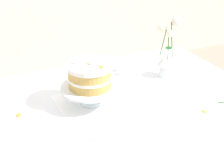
# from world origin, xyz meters

# --- Properties ---
(dining_table) EXTENTS (1.40, 1.00, 0.74)m
(dining_table) POSITION_xyz_m (0.00, -0.02, 0.65)
(dining_table) COLOR white
(dining_table) RESTS_ON ground
(linen_napkin) EXTENTS (0.34, 0.34, 0.00)m
(linen_napkin) POSITION_xyz_m (-0.18, 0.03, 0.74)
(linen_napkin) COLOR white
(linen_napkin) RESTS_ON dining_table
(cake_stand) EXTENTS (0.29, 0.29, 0.10)m
(cake_stand) POSITION_xyz_m (-0.18, 0.03, 0.82)
(cake_stand) COLOR silver
(cake_stand) RESTS_ON linen_napkin
(layer_cake) EXTENTS (0.22, 0.22, 0.12)m
(layer_cake) POSITION_xyz_m (-0.18, 0.03, 0.90)
(layer_cake) COLOR tan
(layer_cake) RESTS_ON cake_stand
(flower_vase) EXTENTS (0.12, 0.12, 0.35)m
(flower_vase) POSITION_xyz_m (0.33, 0.13, 0.88)
(flower_vase) COLOR silver
(flower_vase) RESTS_ON dining_table
(loose_petal_0) EXTENTS (0.03, 0.04, 0.01)m
(loose_petal_0) POSITION_xyz_m (-0.52, 0.08, 0.74)
(loose_petal_0) COLOR orange
(loose_petal_0) RESTS_ON dining_table
(loose_petal_1) EXTENTS (0.02, 0.03, 0.01)m
(loose_petal_1) POSITION_xyz_m (0.29, -0.27, 0.74)
(loose_petal_1) COLOR yellow
(loose_petal_1) RESTS_ON dining_table
(loose_petal_2) EXTENTS (0.05, 0.04, 0.00)m
(loose_petal_2) POSITION_xyz_m (-0.27, -0.23, 0.74)
(loose_petal_2) COLOR pink
(loose_petal_2) RESTS_ON dining_table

